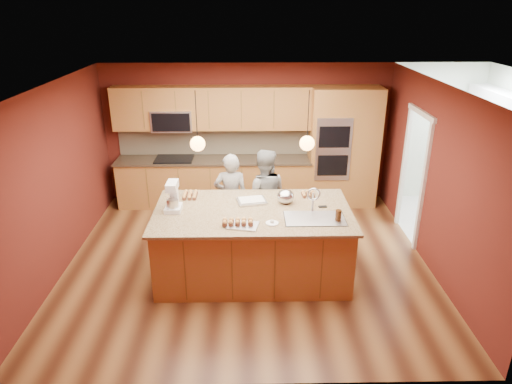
{
  "coord_description": "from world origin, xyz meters",
  "views": [
    {
      "loc": [
        0.02,
        -6.16,
        3.74
      ],
      "look_at": [
        0.13,
        -0.1,
        1.2
      ],
      "focal_mm": 32.0,
      "sensor_mm": 36.0,
      "label": 1
    }
  ],
  "objects_px": {
    "person_right": "(264,196)",
    "stand_mixer": "(173,198)",
    "mixing_bowl": "(286,197)",
    "person_left": "(231,198)",
    "island": "(254,242)"
  },
  "relations": [
    {
      "from": "mixing_bowl",
      "to": "person_right",
      "type": "bearing_deg",
      "value": 110.58
    },
    {
      "from": "island",
      "to": "person_left",
      "type": "relative_size",
      "value": 1.82
    },
    {
      "from": "person_left",
      "to": "mixing_bowl",
      "type": "xyz_separation_m",
      "value": [
        0.82,
        -0.77,
        0.36
      ]
    },
    {
      "from": "island",
      "to": "person_left",
      "type": "bearing_deg",
      "value": 109.06
    },
    {
      "from": "person_right",
      "to": "stand_mixer",
      "type": "relative_size",
      "value": 3.81
    },
    {
      "from": "person_right",
      "to": "mixing_bowl",
      "type": "xyz_separation_m",
      "value": [
        0.29,
        -0.77,
        0.32
      ]
    },
    {
      "from": "person_left",
      "to": "island",
      "type": "bearing_deg",
      "value": 108.82
    },
    {
      "from": "person_right",
      "to": "mixing_bowl",
      "type": "distance_m",
      "value": 0.89
    },
    {
      "from": "person_left",
      "to": "person_right",
      "type": "relative_size",
      "value": 0.96
    },
    {
      "from": "person_left",
      "to": "stand_mixer",
      "type": "xyz_separation_m",
      "value": [
        -0.77,
        -0.98,
        0.44
      ]
    },
    {
      "from": "island",
      "to": "stand_mixer",
      "type": "distance_m",
      "value": 1.32
    },
    {
      "from": "island",
      "to": "mixing_bowl",
      "type": "xyz_separation_m",
      "value": [
        0.47,
        0.26,
        0.6
      ]
    },
    {
      "from": "stand_mixer",
      "to": "mixing_bowl",
      "type": "bearing_deg",
      "value": 8.86
    },
    {
      "from": "person_right",
      "to": "stand_mixer",
      "type": "xyz_separation_m",
      "value": [
        -1.3,
        -0.98,
        0.4
      ]
    },
    {
      "from": "person_right",
      "to": "mixing_bowl",
      "type": "height_order",
      "value": "person_right"
    }
  ]
}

